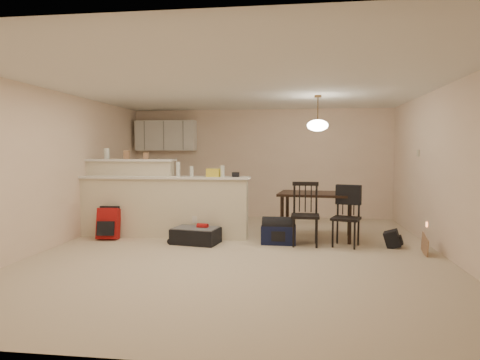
% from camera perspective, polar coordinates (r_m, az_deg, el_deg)
% --- Properties ---
extents(room, '(7.00, 7.02, 2.50)m').
position_cam_1_polar(room, '(6.47, 0.06, 1.35)').
color(room, beige).
rests_on(room, ground).
extents(breakfast_bar, '(3.08, 0.58, 1.39)m').
position_cam_1_polar(breakfast_bar, '(7.89, -11.76, -2.96)').
color(breakfast_bar, beige).
rests_on(breakfast_bar, ground).
extents(upper_cabinets, '(1.40, 0.34, 0.70)m').
position_cam_1_polar(upper_cabinets, '(10.20, -9.85, 5.85)').
color(upper_cabinets, white).
rests_on(upper_cabinets, room).
extents(kitchen_counter, '(1.80, 0.60, 0.90)m').
position_cam_1_polar(kitchen_counter, '(10.07, -8.89, -2.38)').
color(kitchen_counter, white).
rests_on(kitchen_counter, ground).
extents(thermostat, '(0.02, 0.12, 0.12)m').
position_cam_1_polar(thermostat, '(8.24, 22.66, 3.33)').
color(thermostat, beige).
rests_on(thermostat, room).
extents(jar, '(0.10, 0.10, 0.20)m').
position_cam_1_polar(jar, '(8.30, -17.34, 3.38)').
color(jar, silver).
rests_on(jar, breakfast_bar).
extents(cereal_box, '(0.10, 0.07, 0.16)m').
position_cam_1_polar(cereal_box, '(8.15, -14.87, 3.28)').
color(cereal_box, '#A77956').
rests_on(cereal_box, breakfast_bar).
extents(small_box, '(0.08, 0.06, 0.12)m').
position_cam_1_polar(small_box, '(8.01, -12.43, 3.17)').
color(small_box, '#A77956').
rests_on(small_box, breakfast_bar).
extents(bottle_a, '(0.07, 0.07, 0.26)m').
position_cam_1_polar(bottle_a, '(7.60, -8.25, 1.45)').
color(bottle_a, silver).
rests_on(bottle_a, breakfast_bar).
extents(bottle_b, '(0.06, 0.06, 0.18)m').
position_cam_1_polar(bottle_b, '(7.54, -6.46, 1.14)').
color(bottle_b, silver).
rests_on(bottle_b, breakfast_bar).
extents(bag_lump, '(0.22, 0.18, 0.14)m').
position_cam_1_polar(bag_lump, '(7.46, -3.59, 0.98)').
color(bag_lump, '#A77956').
rests_on(bag_lump, breakfast_bar).
extents(pouch, '(0.12, 0.10, 0.08)m').
position_cam_1_polar(pouch, '(7.40, -0.58, 0.73)').
color(pouch, '#A77956').
rests_on(pouch, breakfast_bar).
extents(extra_item_x, '(0.07, 0.07, 0.20)m').
position_cam_1_polar(extra_item_x, '(7.43, -2.35, 1.19)').
color(extra_item_x, silver).
rests_on(extra_item_x, breakfast_bar).
extents(dining_table, '(1.38, 1.00, 0.81)m').
position_cam_1_polar(dining_table, '(7.61, 10.19, -2.41)').
color(dining_table, black).
rests_on(dining_table, ground).
extents(pendant_lamp, '(0.36, 0.36, 0.62)m').
position_cam_1_polar(pendant_lamp, '(7.58, 10.31, 7.24)').
color(pendant_lamp, brown).
rests_on(pendant_lamp, room).
extents(dining_chair_near, '(0.46, 0.44, 1.03)m').
position_cam_1_polar(dining_chair_near, '(7.03, 8.69, -4.52)').
color(dining_chair_near, black).
rests_on(dining_chair_near, ground).
extents(dining_chair_far, '(0.53, 0.51, 0.96)m').
position_cam_1_polar(dining_chair_far, '(7.09, 13.95, -4.79)').
color(dining_chair_far, black).
rests_on(dining_chair_far, ground).
extents(suitcase, '(0.82, 0.61, 0.25)m').
position_cam_1_polar(suitcase, '(7.20, -5.91, -7.42)').
color(suitcase, black).
rests_on(suitcase, ground).
extents(red_backpack, '(0.38, 0.26, 0.54)m').
position_cam_1_polar(red_backpack, '(7.84, -17.13, -5.60)').
color(red_backpack, '#A71312').
rests_on(red_backpack, ground).
extents(navy_duffel, '(0.57, 0.31, 0.31)m').
position_cam_1_polar(navy_duffel, '(7.16, 5.16, -7.27)').
color(navy_duffel, '#111636').
rests_on(navy_duffel, ground).
extents(black_daypack, '(0.28, 0.34, 0.26)m').
position_cam_1_polar(black_daypack, '(7.32, 19.65, -7.42)').
color(black_daypack, black).
rests_on(black_daypack, ground).
extents(cardboard_sheet, '(0.04, 0.38, 0.29)m').
position_cam_1_polar(cardboard_sheet, '(6.96, 23.43, -7.99)').
color(cardboard_sheet, '#A77956').
rests_on(cardboard_sheet, ground).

